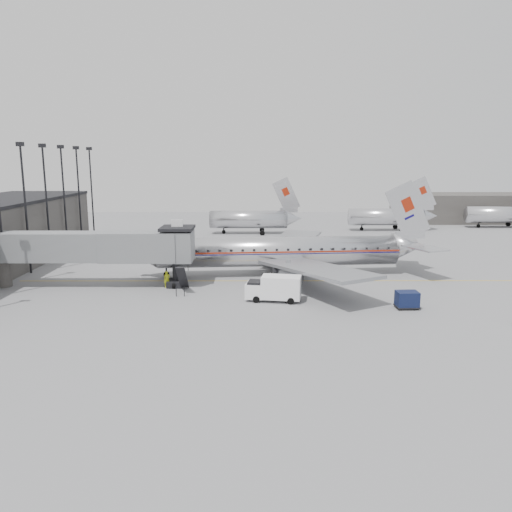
{
  "coord_description": "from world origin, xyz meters",
  "views": [
    {
      "loc": [
        -0.85,
        -47.95,
        13.29
      ],
      "look_at": [
        -0.72,
        4.04,
        3.2
      ],
      "focal_mm": 35.0,
      "sensor_mm": 36.0,
      "label": 1
    }
  ],
  "objects_px": {
    "airliner": "(284,251)",
    "ramp_worker": "(167,279)",
    "service_van": "(274,288)",
    "baggage_cart_navy": "(407,299)"
  },
  "relations": [
    {
      "from": "airliner",
      "to": "ramp_worker",
      "type": "xyz_separation_m",
      "value": [
        -12.65,
        -6.06,
        -1.86
      ]
    },
    {
      "from": "service_van",
      "to": "ramp_worker",
      "type": "distance_m",
      "value": 12.16
    },
    {
      "from": "service_van",
      "to": "baggage_cart_navy",
      "type": "distance_m",
      "value": 12.21
    },
    {
      "from": "airliner",
      "to": "ramp_worker",
      "type": "height_order",
      "value": "airliner"
    },
    {
      "from": "baggage_cart_navy",
      "to": "service_van",
      "type": "bearing_deg",
      "value": 165.75
    },
    {
      "from": "service_van",
      "to": "ramp_worker",
      "type": "xyz_separation_m",
      "value": [
        -11.08,
        4.99,
        -0.38
      ]
    },
    {
      "from": "airliner",
      "to": "ramp_worker",
      "type": "relative_size",
      "value": 19.21
    },
    {
      "from": "service_van",
      "to": "baggage_cart_navy",
      "type": "bearing_deg",
      "value": -2.31
    },
    {
      "from": "airliner",
      "to": "service_van",
      "type": "distance_m",
      "value": 11.25
    },
    {
      "from": "ramp_worker",
      "to": "baggage_cart_navy",
      "type": "bearing_deg",
      "value": -34.26
    }
  ]
}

